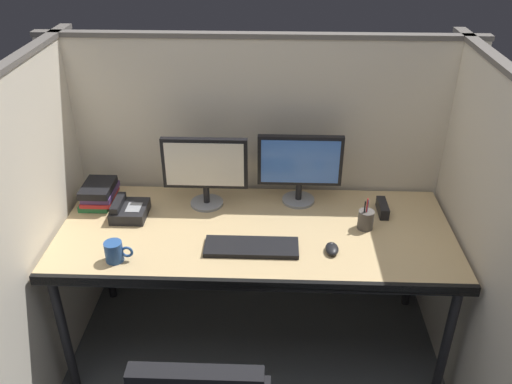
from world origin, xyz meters
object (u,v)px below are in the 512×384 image
monitor_right (300,165)px  red_stapler (382,208)px  desk_phone (129,210)px  keyboard_main (251,247)px  monitor_left (205,168)px  coffee_mug (115,252)px  computer_mouse (332,249)px  book_stack (99,194)px  pen_cup (366,219)px  desk (256,239)px

monitor_right → red_stapler: bearing=-13.1°
red_stapler → desk_phone: bearing=-176.4°
keyboard_main → monitor_left: bearing=123.0°
coffee_mug → computer_mouse: bearing=5.9°
desk_phone → red_stapler: desk_phone is taller
monitor_left → monitor_right: (0.48, 0.05, 0.00)m
computer_mouse → red_stapler: (0.28, 0.35, 0.01)m
computer_mouse → red_stapler: 0.45m
keyboard_main → red_stapler: 0.73m
desk_phone → red_stapler: (1.28, 0.08, -0.01)m
monitor_left → book_stack: (-0.56, -0.01, -0.16)m
pen_cup → red_stapler: 0.18m
computer_mouse → pen_cup: (0.18, 0.20, 0.03)m
computer_mouse → book_stack: (-1.17, 0.38, 0.04)m
monitor_left → pen_cup: (0.79, -0.19, -0.17)m
monitor_left → keyboard_main: monitor_left is taller
computer_mouse → coffee_mug: (-0.96, -0.10, 0.03)m
pen_cup → book_stack: size_ratio=0.75×
coffee_mug → book_stack: 0.53m
monitor_left → keyboard_main: (0.25, -0.39, -0.20)m
desk → computer_mouse: (0.35, -0.16, 0.07)m
pen_cup → desk: bearing=-175.2°
pen_cup → desk_phone: (-1.17, 0.06, -0.02)m
red_stapler → book_stack: size_ratio=0.67×
monitor_right → red_stapler: monitor_right is taller
red_stapler → pen_cup: bearing=-126.7°
monitor_right → book_stack: 1.05m
book_stack → computer_mouse: bearing=-18.0°
keyboard_main → pen_cup: bearing=19.7°
monitor_right → keyboard_main: bearing=-117.5°
coffee_mug → red_stapler: size_ratio=0.84×
monitor_right → book_stack: monitor_right is taller
computer_mouse → desk: bearing=155.9°
pen_cup → red_stapler: size_ratio=1.12×
monitor_right → monitor_left: bearing=-174.1°
monitor_right → keyboard_main: size_ratio=1.00×
computer_mouse → coffee_mug: 0.97m
desk → book_stack: (-0.82, 0.22, 0.11)m
desk → monitor_left: monitor_left is taller
monitor_left → red_stapler: size_ratio=2.87×
book_stack → monitor_right: bearing=3.5°
monitor_right → desk_phone: 0.89m
desk_phone → keyboard_main: bearing=-22.4°
desk → pen_cup: size_ratio=11.26×
pen_cup → book_stack: 1.36m
coffee_mug → book_stack: size_ratio=0.56×
red_stapler → monitor_right: bearing=166.9°
monitor_left → coffee_mug: 0.63m
pen_cup → red_stapler: pen_cup is taller
pen_cup → monitor_left: bearing=166.4°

